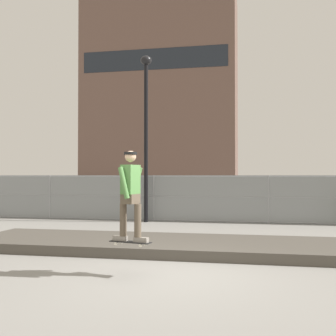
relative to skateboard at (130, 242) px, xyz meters
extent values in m
plane|color=gray|center=(0.61, 0.16, -0.62)|extent=(120.00, 120.00, 0.00)
cube|color=#4C473F|center=(0.61, 2.77, -0.50)|extent=(10.92, 2.68, 0.24)
cube|color=black|center=(0.00, 0.00, 0.00)|extent=(0.82, 0.38, 0.02)
cylinder|color=silver|center=(0.27, 0.03, -0.03)|extent=(0.06, 0.04, 0.05)
cylinder|color=silver|center=(0.23, -0.15, -0.03)|extent=(0.06, 0.04, 0.05)
cylinder|color=silver|center=(-0.23, 0.15, -0.03)|extent=(0.06, 0.04, 0.05)
cylinder|color=silver|center=(-0.27, -0.03, -0.03)|extent=(0.06, 0.04, 0.05)
cube|color=#99999E|center=(0.25, -0.06, -0.01)|extent=(0.08, 0.15, 0.01)
cube|color=#99999E|center=(-0.25, 0.06, -0.01)|extent=(0.08, 0.15, 0.01)
cube|color=gray|center=(0.21, -0.05, 0.06)|extent=(0.30, 0.16, 0.09)
cube|color=gray|center=(-0.21, 0.05, 0.06)|extent=(0.30, 0.16, 0.09)
cylinder|color=brown|center=(0.15, -0.04, 0.41)|extent=(0.13, 0.13, 0.61)
cylinder|color=brown|center=(-0.15, 0.04, 0.41)|extent=(0.13, 0.13, 0.61)
cube|color=brown|center=(0.00, 0.00, 0.80)|extent=(0.31, 0.39, 0.18)
cube|color=#4C7F3F|center=(0.00, 0.00, 1.16)|extent=(0.30, 0.42, 0.54)
cylinder|color=#4C7F3F|center=(0.06, 0.24, 1.10)|extent=(0.25, 0.14, 0.58)
cylinder|color=#4C7F3F|center=(-0.06, -0.24, 1.10)|extent=(0.25, 0.14, 0.58)
sphere|color=tan|center=(0.00, 0.00, 1.59)|extent=(0.21, 0.21, 0.21)
cylinder|color=black|center=(0.00, 0.00, 1.64)|extent=(0.24, 0.24, 0.05)
cylinder|color=gray|center=(-6.17, 8.92, 0.30)|extent=(0.06, 0.06, 1.85)
cylinder|color=gray|center=(-1.65, 8.92, 0.30)|extent=(0.06, 0.06, 1.85)
cylinder|color=gray|center=(2.87, 8.92, 0.30)|extent=(0.06, 0.06, 1.85)
cylinder|color=gray|center=(0.61, 8.92, 1.19)|extent=(22.59, 0.04, 0.04)
cylinder|color=gray|center=(0.61, 8.92, 0.40)|extent=(22.59, 0.04, 0.04)
cylinder|color=gray|center=(0.61, 8.92, -0.56)|extent=(22.59, 0.04, 0.04)
cube|color=gray|center=(0.61, 8.92, 0.30)|extent=(22.59, 0.01, 1.85)
cylinder|color=black|center=(-1.89, 8.62, 2.51)|extent=(0.16, 0.16, 6.26)
ellipsoid|color=black|center=(-1.89, 8.62, 5.82)|extent=(0.44, 0.44, 0.36)
cube|color=#566B4C|center=(-3.48, 12.07, 0.05)|extent=(4.51, 2.08, 0.70)
cube|color=#23282D|center=(-3.68, 12.09, 0.72)|extent=(2.30, 1.74, 0.64)
cylinder|color=black|center=(-2.06, 12.84, -0.30)|extent=(0.65, 0.28, 0.64)
cylinder|color=black|center=(-2.17, 11.13, -0.30)|extent=(0.65, 0.28, 0.64)
cylinder|color=black|center=(-4.78, 13.02, -0.30)|extent=(0.65, 0.28, 0.64)
cylinder|color=black|center=(-4.90, 11.31, -0.30)|extent=(0.65, 0.28, 0.64)
cube|color=#B7BABF|center=(1.92, 11.96, 0.05)|extent=(4.43, 1.88, 0.70)
cube|color=#23282D|center=(1.72, 11.95, 0.72)|extent=(2.23, 1.64, 0.64)
cylinder|color=black|center=(3.27, 12.84, -0.30)|extent=(0.64, 0.25, 0.64)
cylinder|color=black|center=(3.30, 11.13, -0.30)|extent=(0.64, 0.25, 0.64)
cylinder|color=black|center=(0.54, 12.79, -0.30)|extent=(0.64, 0.25, 0.64)
cylinder|color=black|center=(0.57, 11.08, -0.30)|extent=(0.64, 0.25, 0.64)
cube|color=brown|center=(-9.00, 45.42, 11.93)|extent=(18.98, 10.36, 25.09)
cube|color=#1E232B|center=(-9.00, 40.22, 14.94)|extent=(17.46, 0.04, 2.50)
camera|label=1|loc=(2.18, -7.43, 1.24)|focal=44.56mm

